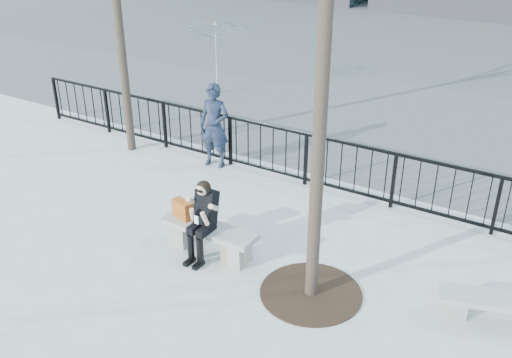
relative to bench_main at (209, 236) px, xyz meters
The scene contains 11 objects.
ground 0.30m from the bench_main, ahead, with size 120.00×120.00×0.00m, color #A6A6A1.
street_surface 15.00m from the bench_main, 90.00° to the left, with size 60.00×23.00×0.01m, color #474747.
railing 3.01m from the bench_main, 90.00° to the left, with size 14.00×0.06×1.10m.
tree_grate 1.92m from the bench_main, ahead, with size 1.50×1.50×0.02m, color black.
bench_main is the anchor object (origin of this frame).
bench_second 4.34m from the bench_main, ahead, with size 1.51×0.42×0.45m.
seated_woman 0.40m from the bench_main, 90.00° to the right, with size 0.50×0.64×1.34m.
handbag 0.63m from the bench_main, behind, with size 0.36×0.17×0.30m, color #A04713.
shopping_bag 0.55m from the bench_main, ahead, with size 0.41×0.15×0.39m, color #C9B38E.
standing_man 3.41m from the bench_main, 123.57° to the left, with size 0.66×0.43×1.81m, color black.
vendor_umbrella 8.33m from the bench_main, 124.42° to the left, with size 2.33×2.37×2.13m, color gold.
Camera 1 is at (4.74, -6.24, 5.23)m, focal length 40.00 mm.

